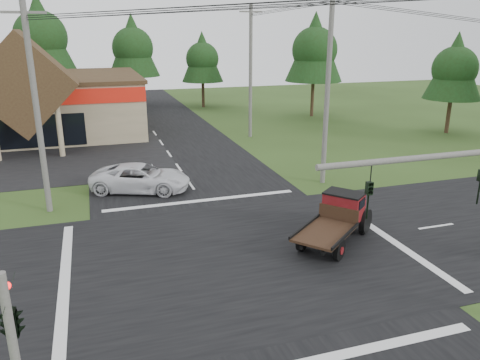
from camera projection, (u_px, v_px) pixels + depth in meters
name	position (u px, v px, depth m)	size (l,w,h in m)	color
ground	(240.00, 256.00, 19.78)	(120.00, 120.00, 0.00)	#2A3F16
road_ns	(240.00, 255.00, 19.78)	(12.00, 120.00, 0.02)	black
road_ew	(240.00, 255.00, 19.78)	(120.00, 12.00, 0.02)	black
traffic_signal_corner	(8.00, 306.00, 9.89)	(0.53, 2.48, 4.40)	#595651
utility_pole_nw	(37.00, 109.00, 23.08)	(2.00, 0.30, 10.50)	#595651
utility_pole_ne	(328.00, 87.00, 27.57)	(2.00, 0.30, 11.50)	#595651
utility_pole_n	(251.00, 71.00, 40.32)	(2.00, 0.30, 11.20)	#595651
tree_row_c	(40.00, 34.00, 51.42)	(7.28, 7.28, 13.13)	#332316
tree_row_d	(133.00, 46.00, 55.64)	(6.16, 6.16, 11.11)	#332316
tree_row_e	(202.00, 57.00, 56.56)	(5.04, 5.04, 9.09)	#332316
tree_side_ne	(315.00, 48.00, 49.98)	(6.16, 6.16, 11.11)	#332316
tree_side_e_near	(455.00, 67.00, 41.83)	(5.04, 5.04, 9.09)	#332316
antique_flatbed_truck	(335.00, 221.00, 20.68)	(1.94, 5.08, 2.12)	#580C0C
white_pickup	(141.00, 178.00, 27.59)	(2.65, 5.74, 1.60)	silver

